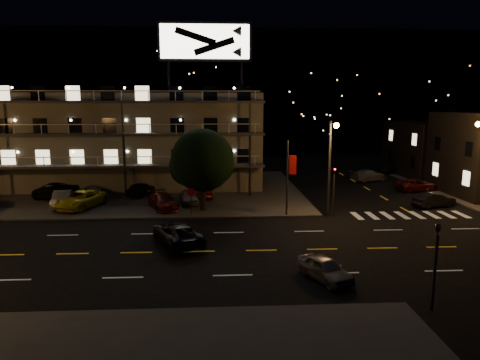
{
  "coord_description": "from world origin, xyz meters",
  "views": [
    {
      "loc": [
        -0.8,
        -26.32,
        9.33
      ],
      "look_at": [
        1.05,
        8.0,
        3.23
      ],
      "focal_mm": 32.0,
      "sensor_mm": 36.0,
      "label": 1
    }
  ],
  "objects": [
    {
      "name": "ground",
      "position": [
        0.0,
        0.0,
        0.0
      ],
      "size": [
        140.0,
        140.0,
        0.0
      ],
      "primitive_type": "plane",
      "color": "black",
      "rests_on": "ground"
    },
    {
      "name": "curb_nw",
      "position": [
        -14.0,
        20.0,
        0.07
      ],
      "size": [
        44.0,
        24.0,
        0.15
      ],
      "primitive_type": "cube",
      "color": "#3D3D3B",
      "rests_on": "ground"
    },
    {
      "name": "motel",
      "position": [
        -9.94,
        23.88,
        5.34
      ],
      "size": [
        28.0,
        13.8,
        18.1
      ],
      "color": "gray",
      "rests_on": "ground"
    },
    {
      "name": "side_bldg_back",
      "position": [
        29.99,
        28.0,
        3.5
      ],
      "size": [
        14.06,
        12.0,
        7.0
      ],
      "color": "black",
      "rests_on": "ground"
    },
    {
      "name": "hill_backdrop",
      "position": [
        -5.94,
        68.78,
        11.55
      ],
      "size": [
        120.0,
        25.0,
        24.0
      ],
      "color": "black",
      "rests_on": "ground"
    },
    {
      "name": "streetlight_nc",
      "position": [
        8.5,
        7.94,
        4.96
      ],
      "size": [
        0.44,
        1.92,
        8.0
      ],
      "color": "#2D2D30",
      "rests_on": "ground"
    },
    {
      "name": "signal_nw",
      "position": [
        9.0,
        8.5,
        2.57
      ],
      "size": [
        0.2,
        0.27,
        4.6
      ],
      "color": "#2D2D30",
      "rests_on": "ground"
    },
    {
      "name": "signal_sw",
      "position": [
        9.0,
        -8.5,
        2.57
      ],
      "size": [
        0.2,
        0.27,
        4.6
      ],
      "color": "#2D2D30",
      "rests_on": "ground"
    },
    {
      "name": "banner_north",
      "position": [
        5.09,
        8.4,
        3.43
      ],
      "size": [
        0.83,
        0.16,
        6.4
      ],
      "color": "#2D2D30",
      "rests_on": "ground"
    },
    {
      "name": "stop_sign",
      "position": [
        -3.0,
        8.57,
        1.71
      ],
      "size": [
        0.91,
        0.11,
        2.61
      ],
      "color": "#2D2D30",
      "rests_on": "ground"
    },
    {
      "name": "tree",
      "position": [
        -2.12,
        10.42,
        4.39
      ],
      "size": [
        5.67,
        5.46,
        7.14
      ],
      "color": "black",
      "rests_on": "curb_nw"
    },
    {
      "name": "lot_car_1",
      "position": [
        -14.88,
        12.33,
        0.86
      ],
      "size": [
        2.33,
        4.51,
        1.42
      ],
      "primitive_type": "imported",
      "rotation": [
        0.0,
        0.0,
        0.2
      ],
      "color": "gray",
      "rests_on": "curb_nw"
    },
    {
      "name": "lot_car_2",
      "position": [
        -13.02,
        11.87,
        0.9
      ],
      "size": [
        4.08,
        5.91,
        1.5
      ],
      "primitive_type": "imported",
      "rotation": [
        0.0,
        0.0,
        -0.32
      ],
      "color": "yellow",
      "rests_on": "curb_nw"
    },
    {
      "name": "lot_car_3",
      "position": [
        -5.67,
        11.18,
        0.82
      ],
      "size": [
        3.48,
        5.0,
        1.35
      ],
      "primitive_type": "imported",
      "rotation": [
        0.0,
        0.0,
        0.38
      ],
      "color": "#5D160D",
      "rests_on": "curb_nw"
    },
    {
      "name": "lot_car_4",
      "position": [
        -3.46,
        13.03,
        0.8
      ],
      "size": [
        2.08,
        3.99,
        1.3
      ],
      "primitive_type": "imported",
      "rotation": [
        0.0,
        0.0,
        0.15
      ],
      "color": "gray",
      "rests_on": "curb_nw"
    },
    {
      "name": "lot_car_6",
      "position": [
        -16.79,
        16.73,
        0.88
      ],
      "size": [
        3.91,
        5.76,
        1.47
      ],
      "primitive_type": "imported",
      "rotation": [
        0.0,
        0.0,
        2.84
      ],
      "color": "black",
      "rests_on": "curb_nw"
    },
    {
      "name": "lot_car_7",
      "position": [
        -13.26,
        16.04,
        0.79
      ],
      "size": [
        2.81,
        4.71,
        1.28
      ],
      "primitive_type": "imported",
      "rotation": [
        0.0,
        0.0,
        3.39
      ],
      "color": "gray",
      "rests_on": "curb_nw"
    },
    {
      "name": "lot_car_8",
      "position": [
        -8.6,
        16.81,
        0.84
      ],
      "size": [
        2.86,
        4.39,
        1.39
      ],
      "primitive_type": "imported",
      "rotation": [
        0.0,
        0.0,
        2.81
      ],
      "color": "black",
      "rests_on": "curb_nw"
    },
    {
      "name": "lot_car_9",
      "position": [
        -1.9,
        15.5,
        0.77
      ],
      "size": [
        1.33,
        3.79,
        1.25
      ],
      "primitive_type": "imported",
      "rotation": [
        0.0,
        0.0,
        3.14
      ],
      "color": "#5D160D",
      "rests_on": "curb_nw"
    },
    {
      "name": "side_car_0",
      "position": [
        19.07,
        10.96,
        0.67
      ],
      "size": [
        4.27,
        2.51,
        1.33
      ],
      "primitive_type": "imported",
      "rotation": [
        0.0,
        0.0,
        1.86
      ],
      "color": "black",
      "rests_on": "ground"
    },
    {
      "name": "side_car_1",
      "position": [
        21.06,
        18.42,
        0.65
      ],
      "size": [
        4.88,
        2.7,
        1.29
      ],
      "primitive_type": "imported",
      "rotation": [
        0.0,
        0.0,
        1.69
      ],
      "color": "#5D160D",
      "rests_on": "ground"
    },
    {
      "name": "side_car_2",
      "position": [
        17.9,
        24.8,
        0.69
      ],
      "size": [
        5.14,
        3.63,
        1.38
      ],
      "primitive_type": "imported",
      "rotation": [
        0.0,
        0.0,
        1.97
      ],
      "color": "gray",
      "rests_on": "ground"
    },
    {
      "name": "side_car_3",
      "position": [
        22.76,
        29.3,
        0.66
      ],
      "size": [
        3.96,
        1.78,
        1.32
      ],
      "primitive_type": "imported",
      "rotation": [
        0.0,
        0.0,
        1.51
      ],
      "color": "black",
      "rests_on": "ground"
    },
    {
      "name": "road_car_east",
      "position": [
        4.95,
        -4.82,
        0.62
      ],
      "size": [
        2.84,
        3.9,
        1.23
      ],
      "primitive_type": "imported",
      "rotation": [
        0.0,
        0.0,
        0.43
      ],
      "color": "gray",
      "rests_on": "ground"
    },
    {
      "name": "road_car_west",
      "position": [
        -3.51,
        1.64,
        0.75
      ],
      "size": [
        4.29,
        5.92,
        1.5
      ],
      "primitive_type": "imported",
      "rotation": [
        0.0,
        0.0,
        3.52
      ],
      "color": "black",
      "rests_on": "ground"
    }
  ]
}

